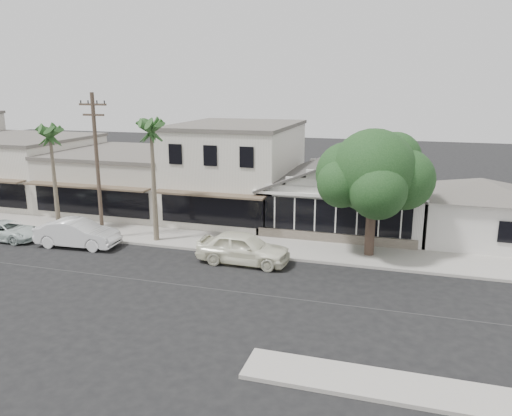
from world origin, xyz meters
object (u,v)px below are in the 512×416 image
(utility_pole, at_px, (97,164))
(shade_tree, at_px, (373,173))
(car_0, at_px, (243,248))
(car_2, at_px, (8,231))
(car_1, at_px, (78,233))

(utility_pole, xyz_separation_m, shade_tree, (16.09, 1.82, -0.06))
(car_0, distance_m, shade_tree, 8.13)
(shade_tree, bearing_deg, car_2, -170.87)
(utility_pole, relative_size, car_2, 2.13)
(car_1, height_order, shade_tree, shade_tree)
(car_2, xyz_separation_m, shade_tree, (21.75, 3.49, 4.14))
(utility_pole, height_order, car_1, utility_pole)
(utility_pole, distance_m, car_0, 10.56)
(car_1, height_order, car_2, car_1)
(shade_tree, bearing_deg, car_1, -168.62)
(car_2, relative_size, shade_tree, 0.59)
(car_1, xyz_separation_m, car_2, (-5.00, -0.12, -0.23))
(car_1, xyz_separation_m, shade_tree, (16.75, 3.37, 3.91))
(shade_tree, bearing_deg, car_0, -153.32)
(utility_pole, xyz_separation_m, car_0, (9.70, -1.39, -3.93))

